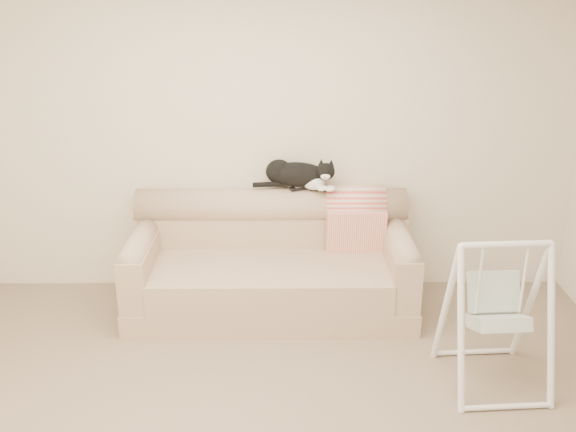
% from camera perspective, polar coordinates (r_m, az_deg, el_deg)
% --- Properties ---
extents(room_shell, '(5.04, 4.04, 2.60)m').
position_cam_1_polar(room_shell, '(3.14, -2.86, 2.44)').
color(room_shell, beige).
rests_on(room_shell, ground).
extents(sofa, '(2.20, 0.93, 0.90)m').
position_cam_1_polar(sofa, '(5.08, -1.52, -4.37)').
color(sofa, tan).
rests_on(sofa, ground).
extents(remote_a, '(0.18, 0.12, 0.03)m').
position_cam_1_polar(remote_a, '(5.10, 1.14, 2.52)').
color(remote_a, black).
rests_on(remote_a, sofa).
extents(remote_b, '(0.17, 0.06, 0.02)m').
position_cam_1_polar(remote_b, '(5.09, 2.94, 2.41)').
color(remote_b, black).
rests_on(remote_b, sofa).
extents(tuxedo_cat, '(0.66, 0.35, 0.26)m').
position_cam_1_polar(tuxedo_cat, '(5.08, 0.89, 3.71)').
color(tuxedo_cat, black).
rests_on(tuxedo_cat, sofa).
extents(throw_blanket, '(0.47, 0.38, 0.58)m').
position_cam_1_polar(throw_blanket, '(5.17, 5.96, 0.50)').
color(throw_blanket, '#E05448').
rests_on(throw_blanket, sofa).
extents(baby_swing, '(0.65, 0.69, 1.00)m').
position_cam_1_polar(baby_swing, '(4.31, 18.06, -8.21)').
color(baby_swing, white).
rests_on(baby_swing, ground).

